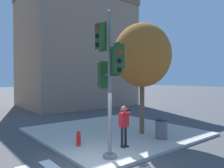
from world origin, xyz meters
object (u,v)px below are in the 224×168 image
traffic_signal_pole (110,70)px  person_photographer (124,122)px  trash_bin (161,129)px  street_tree (142,55)px  fire_hydrant (79,138)px

traffic_signal_pole → person_photographer: (1.26, 0.62, -2.15)m
trash_bin → street_tree: bearing=89.6°
trash_bin → person_photographer: bearing=175.5°
street_tree → trash_bin: bearing=-90.4°
traffic_signal_pole → person_photographer: bearing=26.3°
person_photographer → street_tree: (2.27, 1.11, 3.06)m
traffic_signal_pole → person_photographer: traffic_signal_pole is taller
person_photographer → trash_bin: person_photographer is taller
traffic_signal_pole → person_photographer: size_ratio=3.10×
fire_hydrant → trash_bin: (3.70, -1.51, 0.15)m
traffic_signal_pole → fire_hydrant: bearing=95.3°
person_photographer → trash_bin: size_ratio=1.88×
person_photographer → fire_hydrant: 2.09m
street_tree → fire_hydrant: bearing=176.6°
street_tree → fire_hydrant: 5.31m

